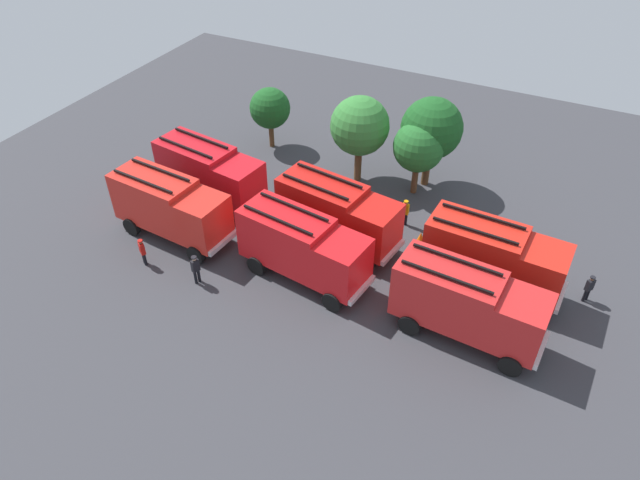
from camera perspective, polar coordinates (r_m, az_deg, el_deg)
ground_plane at (r=32.63m, az=0.00°, el=-1.91°), size 54.09×54.09×0.00m
fire_truck_0 at (r=34.08m, az=-14.48°, el=3.29°), size 7.38×3.23×3.88m
fire_truck_1 at (r=30.17m, az=-1.69°, el=-0.57°), size 7.47×3.55×3.88m
fire_truck_2 at (r=27.96m, az=14.34°, el=-5.96°), size 7.34×3.13×3.88m
fire_truck_3 at (r=36.64m, az=-10.80°, el=6.63°), size 7.46×3.53×3.88m
fire_truck_4 at (r=32.52m, az=1.72°, el=2.77°), size 7.47×3.58×3.88m
fire_truck_5 at (r=30.86m, az=16.67°, el=-1.47°), size 7.32×3.06×3.88m
firefighter_0 at (r=33.20m, az=-17.02°, el=-1.02°), size 0.48×0.42×1.67m
firefighter_1 at (r=36.17m, az=-0.88°, el=4.69°), size 0.48×0.40×1.74m
firefighter_2 at (r=32.65m, az=24.89°, el=-4.24°), size 0.44×0.48×1.62m
firefighter_3 at (r=34.97m, az=8.35°, el=2.80°), size 0.42×0.28×1.70m
firefighter_4 at (r=31.26m, az=-12.10°, el=-2.71°), size 0.37×0.48×1.78m
tree_0 at (r=41.77m, az=-4.93°, el=12.75°), size 2.86×2.86×4.43m
tree_1 at (r=37.35m, az=3.93°, el=11.09°), size 3.78×3.78×5.85m
tree_2 at (r=36.71m, az=9.66°, el=8.99°), size 3.19×3.19×4.95m
tree_3 at (r=37.37m, az=10.90°, el=10.68°), size 3.89×3.89×6.02m
traffic_cone_0 at (r=34.28m, az=9.86°, el=0.36°), size 0.40×0.40×0.56m
traffic_cone_1 at (r=34.61m, az=-4.87°, el=1.38°), size 0.44×0.44×0.64m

